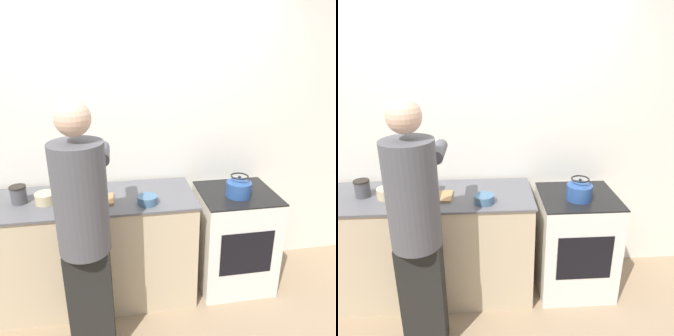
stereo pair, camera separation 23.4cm
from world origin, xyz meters
TOP-DOWN VIEW (x-y plane):
  - ground_plane at (0.00, 0.00)m, footprint 12.00×12.00m
  - wall_back at (0.00, 0.66)m, footprint 8.00×0.05m
  - counter at (-0.36, 0.30)m, footprint 1.71×0.62m
  - oven at (0.88, 0.30)m, footprint 0.63×0.59m
  - person at (-0.34, -0.24)m, footprint 0.37×0.60m
  - cutting_board at (-0.31, 0.24)m, footprint 0.32×0.20m
  - knife at (-0.36, 0.22)m, footprint 0.18×0.05m
  - kettle at (0.87, 0.23)m, footprint 0.21×0.21m
  - bowl_prep at (0.10, 0.13)m, footprint 0.15×0.15m
  - bowl_mixing at (-0.66, 0.27)m, footprint 0.15×0.15m
  - canister_jar at (-0.85, 0.31)m, footprint 0.12×0.12m

SIDE VIEW (x-z plane):
  - ground_plane at x=0.00m, z-range 0.00..0.00m
  - oven at x=0.88m, z-range 0.00..0.90m
  - counter at x=-0.36m, z-range 0.00..0.94m
  - cutting_board at x=-0.31m, z-range 0.94..0.96m
  - knife at x=-0.36m, z-range 0.95..0.96m
  - bowl_prep at x=0.10m, z-range 0.94..1.00m
  - kettle at x=0.87m, z-range 0.88..1.06m
  - bowl_mixing at x=-0.66m, z-range 0.94..1.02m
  - person at x=-0.34m, z-range 0.08..1.87m
  - canister_jar at x=-0.85m, z-range 0.94..1.08m
  - wall_back at x=0.00m, z-range 0.00..2.60m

